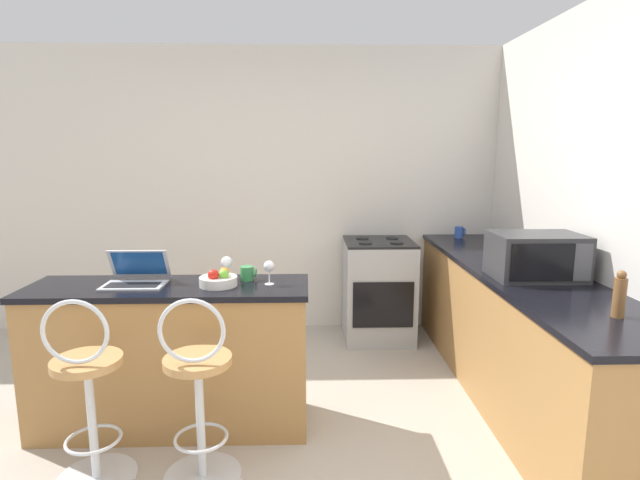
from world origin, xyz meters
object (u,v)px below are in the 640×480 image
stove_range (378,290)px  fruit_bowl (219,280)px  laptop (136,275)px  wine_glass_short (269,267)px  mug_green (248,273)px  bar_stool_far (198,396)px  microwave (536,256)px  mug_blue (459,232)px  mug_red (533,250)px  pepper_mill (620,295)px  wine_glass_tall (227,263)px  bar_stool_near (88,397)px

stove_range → fruit_bowl: size_ratio=4.09×
laptop → wine_glass_short: bearing=-2.9°
stove_range → mug_green: bearing=-127.1°
bar_stool_far → microwave: (1.97, 0.65, 0.57)m
bar_stool_far → mug_blue: bearing=47.3°
mug_blue → mug_red: (0.30, -0.84, -0.00)m
mug_blue → fruit_bowl: size_ratio=0.46×
microwave → pepper_mill: microwave is taller
mug_green → pepper_mill: bearing=-21.9°
wine_glass_tall → microwave: bearing=-1.1°
stove_range → microwave: bearing=-59.3°
pepper_mill → fruit_bowl: pepper_mill is taller
mug_green → fruit_bowl: 0.20m
bar_stool_near → mug_green: bearing=41.1°
microwave → mug_red: (0.27, 0.62, -0.09)m
wine_glass_tall → wine_glass_short: bearing=-29.2°
bar_stool_far → mug_blue: mug_blue is taller
laptop → mug_green: bearing=5.9°
mug_blue → mug_green: 2.29m
wine_glass_tall → pepper_mill: pepper_mill is taller
microwave → laptop: bearing=-178.2°
bar_stool_near → mug_green: bar_stool_near is taller
bar_stool_near → bar_stool_far: bearing=0.0°
microwave → mug_red: 0.68m
bar_stool_far → wine_glass_tall: size_ratio=7.13×
laptop → mug_red: size_ratio=3.48×
stove_range → pepper_mill: size_ratio=3.94×
stove_range → mug_green: size_ratio=9.10×
wine_glass_short → wine_glass_tall: 0.31m
mug_blue → wine_glass_tall: bearing=-143.0°
stove_range → mug_green: mug_green is taller
pepper_mill → microwave: bearing=94.4°
mug_green → wine_glass_tall: bearing=161.1°
bar_stool_near → stove_range: 2.62m
bar_stool_far → pepper_mill: bearing=-2.9°
bar_stool_near → microwave: 2.66m
stove_range → wine_glass_tall: size_ratio=6.46×
microwave → stove_range: microwave is taller
wine_glass_short → fruit_bowl: 0.30m
wine_glass_tall → mug_green: size_ratio=1.41×
fruit_bowl → mug_red: bearing=18.8°
mug_green → wine_glass_short: bearing=-37.4°
microwave → mug_blue: 1.46m
wine_glass_tall → mug_green: bearing=-18.9°
wine_glass_tall → mug_blue: 2.36m
bar_stool_far → fruit_bowl: 0.69m
stove_range → wine_glass_tall: bearing=-131.5°
wine_glass_tall → fruit_bowl: 0.18m
stove_range → wine_glass_short: bearing=-121.0°
wine_glass_tall → mug_red: bearing=14.9°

